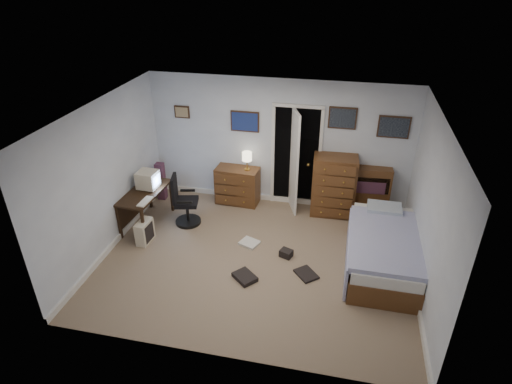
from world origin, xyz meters
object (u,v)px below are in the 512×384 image
office_chair (184,205)px  tall_dresser (334,186)px  computer_desk (141,198)px  bed (382,249)px  low_dresser (238,185)px

office_chair → tall_dresser: tall_dresser is taller
computer_desk → bed: bearing=-1.6°
computer_desk → bed: (4.27, -0.37, -0.21)m
computer_desk → low_dresser: size_ratio=1.44×
low_dresser → bed: (2.75, -1.50, -0.06)m
computer_desk → bed: size_ratio=0.59×
office_chair → tall_dresser: (2.65, 0.94, 0.22)m
tall_dresser → bed: bearing=-62.6°
computer_desk → low_dresser: bearing=40.2°
computer_desk → tall_dresser: tall_dresser is taller
low_dresser → bed: bearing=-24.9°
bed → office_chair: bearing=171.9°
computer_desk → office_chair: bearing=15.7°
computer_desk → low_dresser: (1.51, 1.13, -0.15)m
bed → low_dresser: bearing=151.9°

